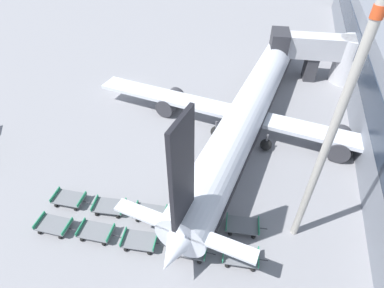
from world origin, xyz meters
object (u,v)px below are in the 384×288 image
at_px(baggage_dolly_row_near_col_c, 140,241).
at_px(baggage_dolly_row_mid_a_col_c, 150,213).
at_px(baggage_dolly_row_near_col_a, 54,225).
at_px(baggage_dolly_row_mid_a_col_b, 109,206).
at_px(airplane, 251,106).
at_px(baggage_dolly_row_near_col_b, 96,232).
at_px(baggage_dolly_row_mid_a_col_a, 69,199).
at_px(apron_light_mast, 345,99).
at_px(baggage_dolly_row_near_col_d, 190,249).
at_px(baggage_dolly_row_mid_a_col_d, 196,219).
at_px(baggage_dolly_row_near_col_e, 241,256).
at_px(baggage_dolly_row_mid_a_col_e, 242,226).

relative_size(baggage_dolly_row_near_col_c, baggage_dolly_row_mid_a_col_c, 1.00).
relative_size(baggage_dolly_row_near_col_a, baggage_dolly_row_mid_a_col_b, 0.99).
xyz_separation_m(airplane, baggage_dolly_row_near_col_c, (-5.72, -18.28, -2.39)).
bearing_deg(baggage_dolly_row_near_col_b, baggage_dolly_row_mid_a_col_c, 41.32).
xyz_separation_m(baggage_dolly_row_near_col_a, baggage_dolly_row_mid_a_col_b, (3.45, 3.09, 0.00)).
xyz_separation_m(baggage_dolly_row_near_col_c, baggage_dolly_row_mid_a_col_b, (-3.99, 2.30, 0.00)).
bearing_deg(baggage_dolly_row_near_col_a, baggage_dolly_row_mid_a_col_a, 99.45).
bearing_deg(baggage_dolly_row_mid_a_col_b, baggage_dolly_row_near_col_b, -84.88).
relative_size(baggage_dolly_row_mid_a_col_b, apron_light_mast, 0.16).
height_order(baggage_dolly_row_near_col_d, baggage_dolly_row_mid_a_col_d, same).
relative_size(baggage_dolly_row_near_col_b, baggage_dolly_row_mid_a_col_b, 0.99).
height_order(baggage_dolly_row_near_col_e, baggage_dolly_row_mid_a_col_e, same).
bearing_deg(baggage_dolly_row_mid_a_col_a, baggage_dolly_row_mid_a_col_d, 6.65).
relative_size(baggage_dolly_row_near_col_c, baggage_dolly_row_mid_a_col_e, 1.00).
bearing_deg(baggage_dolly_row_near_col_c, baggage_dolly_row_mid_a_col_a, 165.86).
bearing_deg(apron_light_mast, baggage_dolly_row_near_col_e, -135.61).
relative_size(baggage_dolly_row_near_col_a, baggage_dolly_row_near_col_e, 0.99).
bearing_deg(baggage_dolly_row_mid_a_col_b, baggage_dolly_row_mid_a_col_d, 7.71).
distance_m(baggage_dolly_row_near_col_b, baggage_dolly_row_mid_a_col_c, 4.62).
bearing_deg(baggage_dolly_row_mid_a_col_c, baggage_dolly_row_near_col_b, -138.68).
distance_m(airplane, baggage_dolly_row_mid_a_col_b, 18.85).
distance_m(baggage_dolly_row_near_col_c, apron_light_mast, 17.80).
bearing_deg(baggage_dolly_row_near_col_d, baggage_dolly_row_mid_a_col_c, 152.61).
bearing_deg(baggage_dolly_row_mid_a_col_c, baggage_dolly_row_mid_a_col_a, -174.30).
distance_m(baggage_dolly_row_near_col_c, baggage_dolly_row_near_col_e, 7.98).
xyz_separation_m(baggage_dolly_row_near_col_b, baggage_dolly_row_near_col_e, (11.66, 1.36, 0.00)).
xyz_separation_m(baggage_dolly_row_mid_a_col_a, baggage_dolly_row_mid_a_col_e, (15.46, 1.83, 0.00)).
bearing_deg(baggage_dolly_row_near_col_b, airplane, 62.98).
xyz_separation_m(airplane, apron_light_mast, (6.01, -13.47, 10.10)).
xyz_separation_m(baggage_dolly_row_near_col_d, baggage_dolly_row_mid_a_col_a, (-11.91, 1.46, 0.00)).
relative_size(baggage_dolly_row_near_col_e, baggage_dolly_row_mid_a_col_b, 1.00).
bearing_deg(baggage_dolly_row_near_col_d, baggage_dolly_row_near_col_b, -173.89).
height_order(airplane, baggage_dolly_row_mid_a_col_b, airplane).
relative_size(baggage_dolly_row_mid_a_col_c, apron_light_mast, 0.16).
distance_m(baggage_dolly_row_near_col_c, baggage_dolly_row_mid_a_col_a, 8.15).
height_order(baggage_dolly_row_near_col_a, baggage_dolly_row_mid_a_col_b, same).
height_order(baggage_dolly_row_near_col_e, baggage_dolly_row_mid_a_col_c, same).
distance_m(airplane, baggage_dolly_row_mid_a_col_c, 16.82).
xyz_separation_m(airplane, baggage_dolly_row_mid_a_col_c, (-6.01, -15.53, -2.39)).
bearing_deg(baggage_dolly_row_mid_a_col_b, baggage_dolly_row_mid_a_col_a, -175.44).
height_order(baggage_dolly_row_near_col_c, baggage_dolly_row_mid_a_col_b, same).
distance_m(baggage_dolly_row_near_col_c, baggage_dolly_row_mid_a_col_d, 4.95).
bearing_deg(airplane, baggage_dolly_row_near_col_a, -124.62).
xyz_separation_m(baggage_dolly_row_near_col_b, apron_light_mast, (15.49, 5.11, 12.49)).
height_order(baggage_dolly_row_mid_a_col_b, baggage_dolly_row_mid_a_col_d, same).
height_order(airplane, baggage_dolly_row_near_col_c, airplane).
relative_size(baggage_dolly_row_near_col_c, apron_light_mast, 0.16).
bearing_deg(airplane, baggage_dolly_row_mid_a_col_a, -129.91).
relative_size(baggage_dolly_row_near_col_c, baggage_dolly_row_near_col_d, 1.01).
bearing_deg(baggage_dolly_row_near_col_a, baggage_dolly_row_near_col_b, 7.53).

